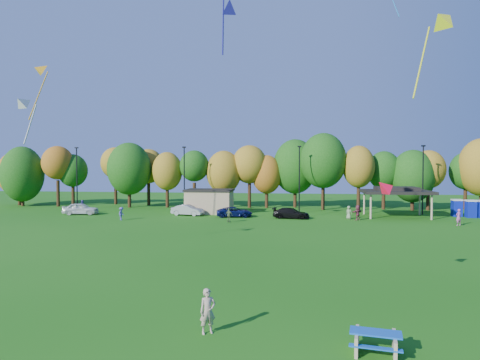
# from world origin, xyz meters

# --- Properties ---
(ground) EXTENTS (160.00, 160.00, 0.00)m
(ground) POSITION_xyz_m (0.00, 0.00, 0.00)
(ground) COLOR #19600F
(ground) RESTS_ON ground
(tree_line) EXTENTS (93.57, 10.55, 11.15)m
(tree_line) POSITION_xyz_m (-1.03, 45.51, 5.91)
(tree_line) COLOR black
(tree_line) RESTS_ON ground
(lamp_posts) EXTENTS (64.50, 0.25, 9.09)m
(lamp_posts) POSITION_xyz_m (2.00, 40.00, 4.90)
(lamp_posts) COLOR black
(lamp_posts) RESTS_ON ground
(utility_building) EXTENTS (6.30, 4.30, 3.25)m
(utility_building) POSITION_xyz_m (-10.00, 38.00, 1.64)
(utility_building) COLOR tan
(utility_building) RESTS_ON ground
(pavilion) EXTENTS (8.20, 6.20, 3.77)m
(pavilion) POSITION_xyz_m (14.00, 37.00, 3.23)
(pavilion) COLOR tan
(pavilion) RESTS_ON ground
(porta_potties) EXTENTS (3.75, 2.31, 2.18)m
(porta_potties) POSITION_xyz_m (23.04, 37.85, 1.10)
(porta_potties) COLOR #0C1CA1
(porta_potties) RESTS_ON ground
(picnic_table) EXTENTS (1.94, 1.70, 0.75)m
(picnic_table) POSITION_xyz_m (4.27, -3.36, 0.43)
(picnic_table) COLOR tan
(picnic_table) RESTS_ON ground
(kite_flyer) EXTENTS (0.76, 0.68, 1.74)m
(kite_flyer) POSITION_xyz_m (-1.83, -2.42, 0.87)
(kite_flyer) COLOR tan
(kite_flyer) RESTS_ON ground
(car_a) EXTENTS (4.74, 2.48, 1.54)m
(car_a) POSITION_xyz_m (-26.47, 34.31, 0.77)
(car_a) COLOR white
(car_a) RESTS_ON ground
(car_b) EXTENTS (4.37, 2.18, 1.37)m
(car_b) POSITION_xyz_m (-12.29, 35.16, 0.69)
(car_b) COLOR #ADADB3
(car_b) RESTS_ON ground
(car_c) EXTENTS (4.74, 2.70, 1.25)m
(car_c) POSITION_xyz_m (-6.06, 34.30, 0.62)
(car_c) COLOR #0D154E
(car_c) RESTS_ON ground
(car_d) EXTENTS (4.67, 2.46, 1.29)m
(car_d) POSITION_xyz_m (0.98, 33.73, 0.65)
(car_d) COLOR black
(car_d) RESTS_ON ground
(far_person_0) EXTENTS (0.73, 0.90, 1.75)m
(far_person_0) POSITION_xyz_m (-27.11, 36.05, 0.88)
(far_person_0) COLOR #4C489F
(far_person_0) RESTS_ON ground
(far_person_1) EXTENTS (0.93, 0.88, 1.60)m
(far_person_1) POSITION_xyz_m (7.87, 34.06, 0.80)
(far_person_1) COLOR gray
(far_person_1) RESTS_ON ground
(far_person_2) EXTENTS (1.59, 1.50, 1.79)m
(far_person_2) POSITION_xyz_m (8.77, 33.17, 0.89)
(far_person_2) COLOR #8F3B4C
(far_person_2) RESTS_ON ground
(far_person_3) EXTENTS (0.64, 1.03, 1.54)m
(far_person_3) POSITION_xyz_m (-18.88, 29.60, 0.77)
(far_person_3) COLOR #5950B1
(far_person_3) RESTS_ON ground
(far_person_4) EXTENTS (0.77, 0.65, 1.78)m
(far_person_4) POSITION_xyz_m (18.88, 29.96, 0.89)
(far_person_4) COLOR #BD59A8
(far_person_4) RESTS_ON ground
(far_person_5) EXTENTS (1.03, 0.74, 1.62)m
(far_person_5) POSITION_xyz_m (-5.98, 29.31, 0.81)
(far_person_5) COLOR #5E7547
(far_person_5) RESTS_ON ground
(kite_1) EXTENTS (1.29, 1.13, 1.08)m
(kite_1) POSITION_xyz_m (6.00, 4.37, 5.38)
(kite_1) COLOR #FF0E33
(kite_8) EXTENTS (1.31, 2.15, 3.42)m
(kite_8) POSITION_xyz_m (-16.51, 8.40, 10.64)
(kite_8) COLOR #BABABA
(kite_9) EXTENTS (1.51, 2.80, 4.50)m
(kite_9) POSITION_xyz_m (-3.38, 12.95, 18.11)
(kite_9) COLOR #241DA0
(kite_11) EXTENTS (2.91, 2.83, 5.54)m
(kite_11) POSITION_xyz_m (10.39, 8.97, 15.17)
(kite_11) COLOR #EDF519
(kite_13) EXTENTS (2.79, 2.52, 5.37)m
(kite_13) POSITION_xyz_m (-21.59, 18.55, 15.24)
(kite_13) COLOR #F3A319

